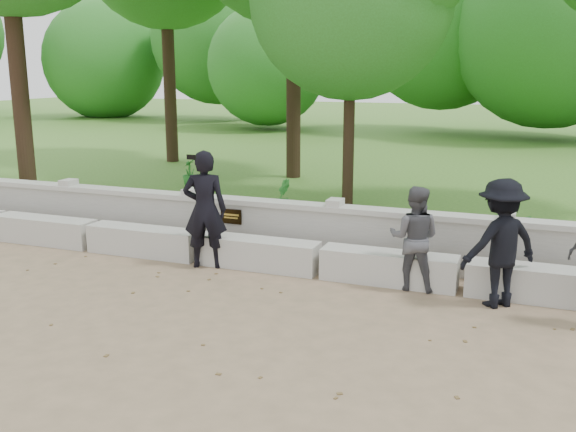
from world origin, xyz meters
The scene contains 11 objects.
ground centered at (0.00, 0.00, 0.00)m, with size 80.00×80.00×0.00m, color #997C5E.
lawn centered at (0.00, 14.00, 0.12)m, with size 40.00×22.00×0.25m, color #3B6C24.
concrete_bench centered at (0.00, 1.90, 0.22)m, with size 11.90×0.45×0.45m.
parapet_wall centered at (0.00, 2.60, 0.46)m, with size 12.50×0.35×0.90m.
man_main centered at (0.25, 1.67, 0.89)m, with size 0.75×0.69×1.78m.
visitor_left centered at (3.36, 1.80, 0.71)m, with size 0.70×0.55×1.43m.
visitor_mid centered at (4.47, 1.53, 0.82)m, with size 1.20×1.14×1.63m.
shrub_a centered at (-4.48, 3.30, 0.51)m, with size 0.27×0.19×0.52m, color #277227.
shrub_b centered at (0.43, 4.38, 0.59)m, with size 0.38×0.30×0.68m, color #277227.
shrub_c centered at (4.61, 3.30, 0.59)m, with size 0.60×0.52×0.67m, color #277227.
shrub_d centered at (-2.70, 6.45, 0.57)m, with size 0.36×0.32×0.64m, color #277227.
Camera 1 is at (4.73, -6.62, 2.93)m, focal length 40.00 mm.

